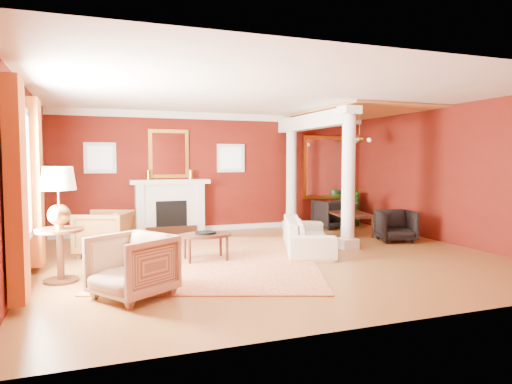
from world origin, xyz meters
name	(u,v)px	position (x,y,z in m)	size (l,w,h in m)	color
ground	(274,258)	(0.00, 0.00, 0.00)	(8.00, 8.00, 0.00)	brown
room_shell	(274,145)	(0.00, 0.00, 2.02)	(8.04, 7.04, 2.92)	#5B140C
fireplace	(170,207)	(-1.30, 3.32, 0.65)	(1.85, 0.42, 1.29)	white
overmantel_mirror	(169,154)	(-1.30, 3.45, 1.90)	(0.95, 0.07, 1.15)	yellow
flank_window_left	(100,158)	(-2.85, 3.46, 1.80)	(0.70, 0.07, 0.70)	white
flank_window_right	(231,158)	(0.25, 3.46, 1.80)	(0.70, 0.07, 0.70)	white
left_window	(26,184)	(-3.89, -0.60, 1.42)	(0.21, 2.55, 2.60)	white
column_front	(348,177)	(1.70, 0.30, 1.43)	(0.36, 0.36, 2.80)	white
column_back	(291,173)	(1.70, 3.00, 1.43)	(0.36, 0.36, 2.80)	white
header_beam	(312,122)	(1.70, 1.90, 2.62)	(0.30, 3.20, 0.32)	white
amber_ceiling	(359,112)	(2.85, 1.75, 2.87)	(2.30, 3.40, 0.04)	#CE833C
dining_mirror	(325,168)	(2.90, 3.45, 1.55)	(1.30, 0.07, 1.70)	yellow
chandelier	(359,139)	(2.90, 1.80, 2.25)	(0.60, 0.62, 0.75)	#B38C38
crown_trim	(221,117)	(0.00, 3.46, 2.82)	(8.00, 0.08, 0.16)	white
base_trim	(222,228)	(0.00, 3.46, 0.06)	(8.00, 0.08, 0.12)	white
rug	(219,259)	(-0.97, 0.20, 0.01)	(3.33, 4.43, 0.02)	maroon
sofa	(308,229)	(0.86, 0.39, 0.42)	(2.13, 0.62, 0.83)	beige
armchair_leopard	(104,231)	(-2.85, 1.25, 0.46)	(0.89, 0.83, 0.91)	black
armchair_stripe	(132,263)	(-2.60, -1.59, 0.45)	(0.87, 0.81, 0.89)	tan
coffee_table	(206,236)	(-1.21, 0.18, 0.43)	(0.93, 0.93, 0.47)	black
coffee_book	(202,228)	(-1.28, 0.16, 0.58)	(0.16, 0.02, 0.22)	black
side_table	(59,203)	(-3.50, -0.46, 1.13)	(0.66, 0.66, 1.66)	black
dining_table	(350,217)	(2.73, 1.86, 0.40)	(1.43, 0.50, 0.80)	black
dining_chair_near	(396,224)	(3.08, 0.61, 0.37)	(0.72, 0.68, 0.75)	black
dining_chair_far	(332,212)	(2.77, 2.81, 0.41)	(0.79, 0.74, 0.81)	black
green_urn	(353,212)	(3.50, 3.00, 0.36)	(0.38, 0.38, 0.92)	#16441B
potted_plant	(351,191)	(2.70, 1.82, 1.03)	(0.53, 0.58, 0.46)	#26591E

